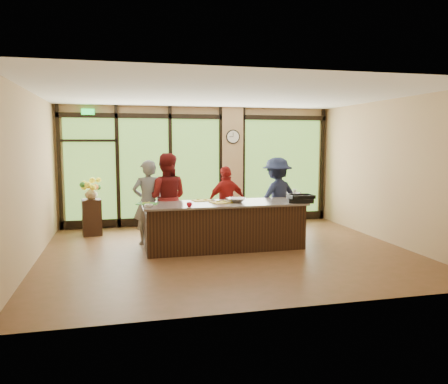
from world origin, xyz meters
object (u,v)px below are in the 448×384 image
island_base (224,226)px  cook_right (277,197)px  roasting_pan (300,200)px  bar_cart (287,204)px  flower_stand (92,217)px  cook_left (148,202)px

island_base → cook_right: bearing=31.0°
cook_right → roasting_pan: bearing=73.4°
roasting_pan → bar_cart: bearing=91.9°
island_base → bar_cart: (2.13, 2.01, 0.11)m
cook_right → roasting_pan: 1.18m
island_base → bar_cart: size_ratio=3.37×
cook_right → flower_stand: bearing=-33.9°
cook_left → island_base: bearing=143.5°
bar_cart → cook_right: bearing=-118.8°
roasting_pan → cook_left: bearing=178.0°
flower_stand → bar_cart: (4.78, 0.12, 0.14)m
roasting_pan → flower_stand: bearing=169.1°
island_base → roasting_pan: (1.50, -0.31, 0.52)m
flower_stand → bar_cart: bearing=-6.4°
cook_right → roasting_pan: cook_right is taller
cook_right → flower_stand: 4.23m
cook_left → flower_stand: bearing=-55.2°
cook_left → bar_cart: size_ratio=1.91×
cook_left → flower_stand: cook_left is taller
roasting_pan → cook_right: bearing=110.2°
roasting_pan → flower_stand: 4.73m
island_base → cook_right: (1.43, 0.86, 0.45)m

